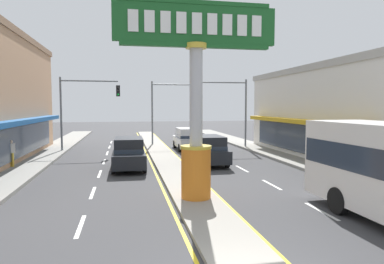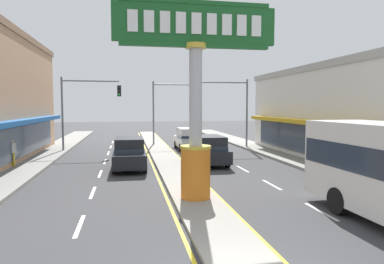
% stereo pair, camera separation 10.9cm
% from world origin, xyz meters
% --- Properties ---
extents(median_strip, '(1.84, 52.00, 0.14)m').
position_xyz_m(median_strip, '(0.00, 18.00, 0.07)').
color(median_strip, gray).
rests_on(median_strip, ground).
extents(sidewalk_left, '(2.63, 60.00, 0.18)m').
position_xyz_m(sidewalk_left, '(-8.83, 16.00, 0.09)').
color(sidewalk_left, gray).
rests_on(sidewalk_left, ground).
extents(sidewalk_right, '(2.63, 60.00, 0.18)m').
position_xyz_m(sidewalk_right, '(8.83, 16.00, 0.09)').
color(sidewalk_right, gray).
rests_on(sidewalk_right, ground).
extents(lane_markings, '(8.58, 52.00, 0.01)m').
position_xyz_m(lane_markings, '(-0.00, 16.65, 0.00)').
color(lane_markings, silver).
rests_on(lane_markings, ground).
extents(district_sign, '(6.41, 1.24, 7.76)m').
position_xyz_m(district_sign, '(0.00, 6.99, 4.15)').
color(district_sign, orange).
rests_on(district_sign, median_strip).
extents(storefront_right, '(10.61, 19.03, 6.66)m').
position_xyz_m(storefront_right, '(14.31, 16.29, 3.33)').
color(storefront_right, silver).
rests_on(storefront_right, ground).
extents(traffic_light_left_side, '(4.86, 0.46, 6.20)m').
position_xyz_m(traffic_light_left_side, '(-6.15, 23.66, 4.25)').
color(traffic_light_left_side, slate).
rests_on(traffic_light_left_side, ground).
extents(traffic_light_right_side, '(4.86, 0.46, 6.20)m').
position_xyz_m(traffic_light_right_side, '(6.15, 23.39, 4.25)').
color(traffic_light_right_side, slate).
rests_on(traffic_light_right_side, ground).
extents(traffic_light_median_far, '(4.20, 0.46, 6.20)m').
position_xyz_m(traffic_light_median_far, '(1.33, 27.34, 4.19)').
color(traffic_light_median_far, slate).
rests_on(traffic_light_median_far, ground).
extents(suv_near_right_lane, '(1.98, 4.61, 1.90)m').
position_xyz_m(suv_near_right_lane, '(-2.57, 14.87, 0.98)').
color(suv_near_right_lane, black).
rests_on(suv_near_right_lane, ground).
extents(suv_far_right_lane, '(1.97, 4.60, 1.90)m').
position_xyz_m(suv_far_right_lane, '(2.57, 15.53, 0.98)').
color(suv_far_right_lane, black).
rests_on(suv_far_right_lane, ground).
extents(suv_near_left_lane, '(2.01, 4.62, 1.90)m').
position_xyz_m(suv_near_left_lane, '(2.57, 23.49, 0.98)').
color(suv_near_left_lane, silver).
rests_on(suv_near_left_lane, ground).
extents(pedestrian_near_kerb, '(0.44, 0.44, 1.64)m').
position_xyz_m(pedestrian_near_kerb, '(-9.50, 15.92, 1.11)').
color(pedestrian_near_kerb, gold).
rests_on(pedestrian_near_kerb, sidewalk_left).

